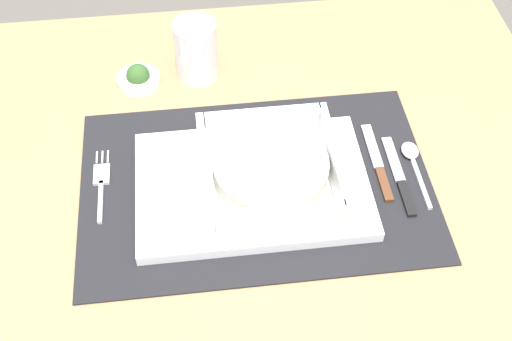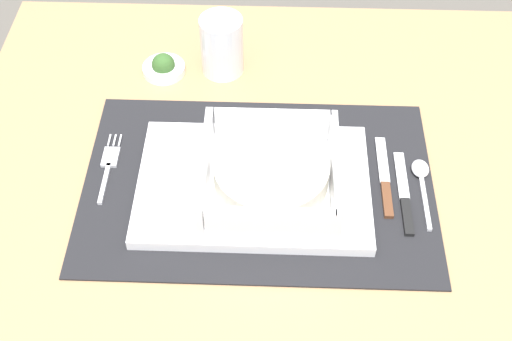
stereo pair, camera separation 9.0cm
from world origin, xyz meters
name	(u,v)px [view 1 (the left image)]	position (x,y,z in m)	size (l,w,h in m)	color
dining_table	(264,209)	(0.00, 0.00, 0.61)	(0.90, 0.74, 0.72)	#A37A51
placemat	(256,184)	(-0.02, -0.04, 0.72)	(0.48, 0.32, 0.00)	black
serving_plate	(252,185)	(-0.02, -0.05, 0.73)	(0.31, 0.21, 0.02)	white
porridge_bowl	(269,173)	(0.00, -0.06, 0.76)	(0.18, 0.18, 0.06)	white
fork	(101,180)	(-0.23, -0.01, 0.72)	(0.02, 0.13, 0.00)	silver
spoon	(412,158)	(0.20, -0.02, 0.73)	(0.02, 0.12, 0.01)	silver
butter_knife	(400,180)	(0.18, -0.06, 0.72)	(0.01, 0.14, 0.01)	black
bread_knife	(379,167)	(0.15, -0.03, 0.72)	(0.01, 0.14, 0.01)	#59331E
drinking_glass	(196,52)	(-0.08, 0.20, 0.76)	(0.07, 0.07, 0.10)	white
condiment_saucer	(138,78)	(-0.17, 0.19, 0.73)	(0.07, 0.07, 0.04)	white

